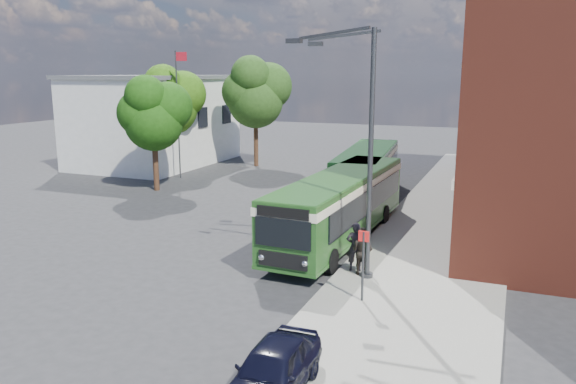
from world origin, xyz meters
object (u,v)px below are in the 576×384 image
at_px(street_lamp, 361,151).
at_px(bus_front, 340,201).
at_px(bus_rear, 367,169).
at_px(parked_car, 273,370).

bearing_deg(street_lamp, bus_front, 114.40).
distance_m(bus_front, bus_rear, 8.79).
height_order(bus_rear, parked_car, bus_rear).
bearing_deg(bus_rear, street_lamp, -76.98).
distance_m(street_lamp, bus_rear, 13.98).
xyz_separation_m(bus_front, parked_car, (2.34, -12.97, -1.05)).
height_order(street_lamp, bus_front, street_lamp).
height_order(street_lamp, parked_car, street_lamp).
relative_size(street_lamp, parked_car, 2.43).
bearing_deg(bus_rear, bus_front, -83.47).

